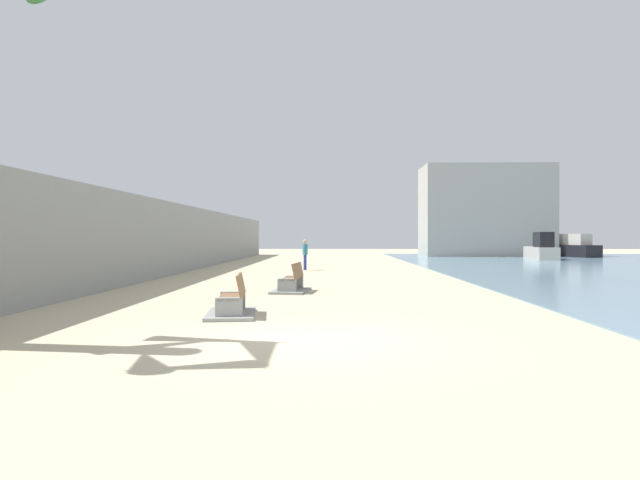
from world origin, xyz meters
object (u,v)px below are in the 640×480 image
Objects in this scene: bench_near at (232,306)px; bench_far at (292,285)px; boat_outer at (567,248)px; person_walking at (305,252)px; boat_far_right at (541,249)px.

bench_far is at bearing 80.48° from bench_near.
bench_far is at bearing -123.84° from boat_outer.
person_walking reaches higher than bench_far.
boat_outer is 1.04× the size of boat_far_right.
bench_near is 0.32× the size of boat_far_right.
bench_near is 39.16m from boat_far_right.
bench_near is at bearing -120.84° from boat_outer.
person_walking is at bearing -140.36° from boat_far_right.
boat_far_right is at bearing 60.29° from bench_near.
boat_far_right is at bearing -126.54° from boat_outer.
person_walking is at bearing -136.99° from boat_outer.
person_walking is 24.11m from boat_far_right.
bench_near is at bearing -99.52° from bench_far.
bench_far is 1.29× the size of person_walking.
bench_far is at bearing -89.33° from person_walking.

